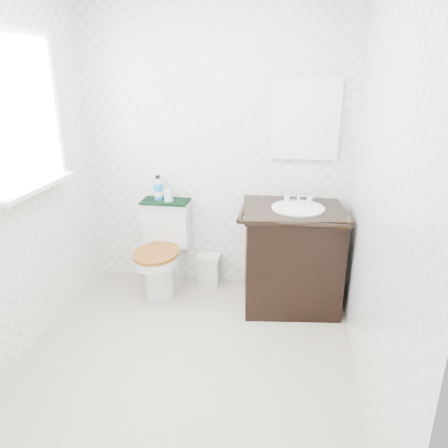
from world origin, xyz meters
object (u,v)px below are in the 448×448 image
(trash_bin, at_px, (209,269))
(cup, at_px, (169,195))
(mouthwash_bottle, at_px, (158,188))
(vanity, at_px, (292,254))
(toilet, at_px, (164,253))

(trash_bin, distance_m, cup, 0.75)
(mouthwash_bottle, bearing_deg, cup, -18.76)
(vanity, distance_m, trash_bin, 0.79)
(toilet, height_order, vanity, vanity)
(toilet, bearing_deg, trash_bin, 19.42)
(vanity, distance_m, mouthwash_bottle, 1.24)
(toilet, distance_m, cup, 0.50)
(vanity, xyz_separation_m, cup, (-1.04, 0.17, 0.38))
(vanity, relative_size, cup, 9.29)
(mouthwash_bottle, relative_size, cup, 2.12)
(trash_bin, bearing_deg, toilet, -160.58)
(trash_bin, height_order, mouthwash_bottle, mouthwash_bottle)
(vanity, distance_m, cup, 1.12)
(mouthwash_bottle, bearing_deg, toilet, -65.17)
(toilet, bearing_deg, cup, 72.20)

